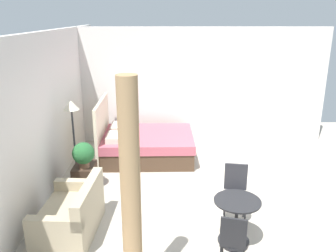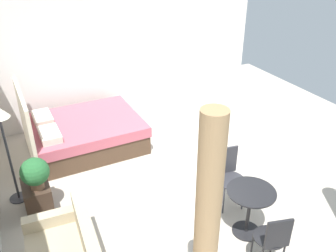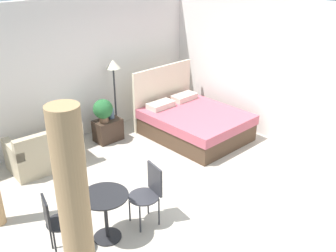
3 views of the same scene
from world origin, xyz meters
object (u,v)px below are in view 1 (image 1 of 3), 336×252
Objects in this scene: bed at (144,144)px; vase at (84,157)px; cafe_chair_near_window at (233,240)px; cafe_chair_near_couch at (235,188)px; couch at (72,216)px; floor_lamp at (72,116)px; nightstand at (85,176)px; potted_plant at (83,154)px; balcony_table at (237,214)px.

vase is at bearing 142.01° from bed.
cafe_chair_near_couch is (1.30, -0.27, -0.01)m from cafe_chair_near_window.
vase is at bearing 5.49° from couch.
bed is 1.62× the size of couch.
floor_lamp is at bearing 129.65° from bed.
nightstand is (1.42, 0.13, -0.06)m from couch.
balcony_table is (-1.60, -2.43, -0.23)m from potted_plant.
bed is 2.92m from cafe_chair_near_couch.
bed is 9.94× the size of vase.
vase reaches higher than nightstand.
potted_plant is 2.70m from cafe_chair_near_couch.
cafe_chair_near_couch reaches higher than vase.
vase is 2.83m from cafe_chair_near_couch.
vase is 3.07m from balcony_table.
potted_plant is 0.68× the size of balcony_table.
bed is 1.68m from vase.
cafe_chair_near_window reaches higher than vase.
balcony_table is 0.66m from cafe_chair_near_window.
vase is 0.23× the size of cafe_chair_near_couch.
vase is (-1.31, 1.03, 0.24)m from bed.
bed is 2.94× the size of balcony_table.
cafe_chair_near_window is (-3.77, -1.28, 0.23)m from bed.
couch is at bearing 83.19° from balcony_table.
balcony_table is at bearing -127.62° from floor_lamp.
couch is at bearing -168.15° from floor_lamp.
vase is at bearing 12.83° from potted_plant.
potted_plant is at bearing -162.77° from nightstand.
couch is 0.81× the size of floor_lamp.
floor_lamp is (0.49, 0.28, 0.56)m from potted_plant.
couch is at bearing 162.88° from bed.
floor_lamp is (0.39, 0.25, 1.05)m from nightstand.
floor_lamp is 2.25× the size of balcony_table.
nightstand is 3.00m from balcony_table.
potted_plant is 2.30× the size of vase.
potted_plant reaches higher than vase.
cafe_chair_near_couch reaches higher than cafe_chair_near_window.
cafe_chair_near_couch is (0.66, -0.11, 0.05)m from balcony_table.
cafe_chair_near_couch is at bearing -11.77° from cafe_chair_near_window.
bed is at bearing -17.12° from couch.
cafe_chair_near_couch is at bearing -80.98° from couch.
vase is 0.80m from floor_lamp.
potted_plant reaches higher than couch.
potted_plant is 0.53× the size of cafe_chair_near_couch.
potted_plant reaches higher than cafe_chair_near_window.
bed is at bearing -50.35° from floor_lamp.
vase is at bearing 53.75° from balcony_table.
potted_plant reaches higher than cafe_chair_near_couch.
couch is 2.48m from cafe_chair_near_couch.
couch reaches higher than vase.
vase is 0.13× the size of floor_lamp.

